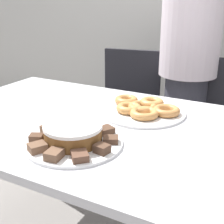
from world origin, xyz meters
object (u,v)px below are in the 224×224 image
(person_standing, at_px, (188,67))
(frosted_cake, at_px, (73,133))
(office_chair_left, at_px, (126,120))
(plate_cake, at_px, (74,143))
(plate_donuts, at_px, (142,112))

(person_standing, relative_size, frosted_cake, 7.69)
(office_chair_left, distance_m, frosted_cake, 1.12)
(plate_cake, xyz_separation_m, frosted_cake, (0.00, 0.00, 0.04))
(plate_cake, distance_m, plate_donuts, 0.40)
(plate_cake, distance_m, frosted_cake, 0.04)
(person_standing, xyz_separation_m, frosted_cake, (-0.08, -1.13, -0.02))
(frosted_cake, bearing_deg, plate_donuts, 77.34)
(plate_donuts, bearing_deg, office_chair_left, 120.73)
(plate_donuts, bearing_deg, plate_cake, -102.66)
(person_standing, height_order, office_chair_left, person_standing)
(office_chair_left, relative_size, plate_donuts, 2.34)
(plate_cake, xyz_separation_m, plate_donuts, (0.09, 0.39, 0.00))
(plate_cake, bearing_deg, person_standing, 85.74)
(plate_donuts, distance_m, frosted_cake, 0.40)
(office_chair_left, xyz_separation_m, plate_donuts, (0.37, -0.63, 0.34))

